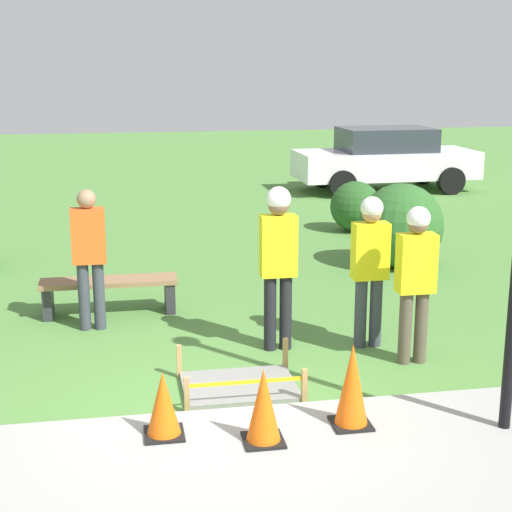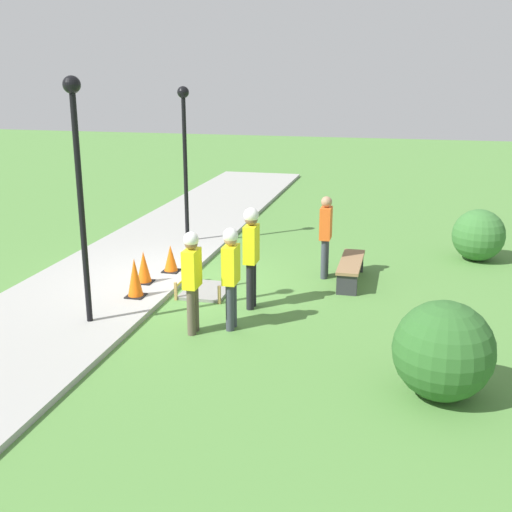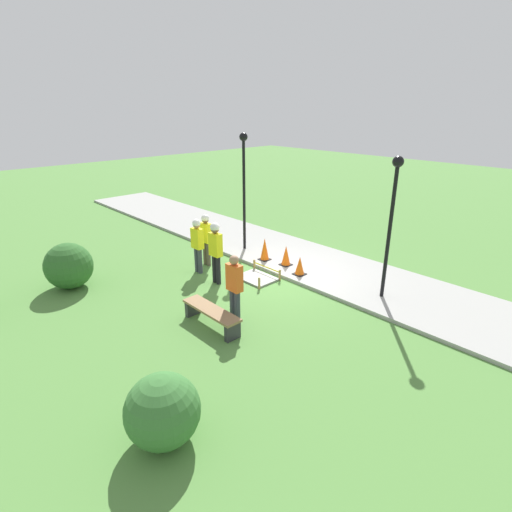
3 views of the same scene
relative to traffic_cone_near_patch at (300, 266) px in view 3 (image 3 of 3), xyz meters
The scene contains 15 objects.
ground_plane 0.72m from the traffic_cone_near_patch, 46.14° to the left, with size 60.00×60.00×0.00m, color #51843D.
sidewalk 1.25m from the traffic_cone_near_patch, 69.39° to the right, with size 28.00×3.14×0.10m.
wet_concrete_patch 1.37m from the traffic_cone_near_patch, 52.14° to the left, with size 1.18×0.91×0.35m.
traffic_cone_near_patch is the anchor object (origin of this frame).
traffic_cone_far_patch 0.86m from the traffic_cone_near_patch, 17.80° to the right, with size 0.34×0.34×0.65m.
traffic_cone_sidewalk_edge 1.63m from the traffic_cone_near_patch, ahead, with size 0.34×0.34×0.75m.
park_bench 3.77m from the traffic_cone_near_patch, 97.10° to the left, with size 1.76×0.44×0.47m.
worker_supervisor 3.20m from the traffic_cone_near_patch, 27.49° to the left, with size 0.40×0.25×1.73m.
worker_assistant 3.25m from the traffic_cone_near_patch, 39.34° to the left, with size 0.40×0.25×1.75m.
worker_trainee 2.65m from the traffic_cone_near_patch, 55.95° to the left, with size 0.40×0.27×1.88m.
bystander_in_orange_shirt 3.30m from the traffic_cone_near_patch, 101.95° to the left, with size 0.40×0.23×1.73m.
lamppost_near 3.78m from the traffic_cone_near_patch, ahead, with size 0.28×0.28×4.04m.
lamppost_far 3.37m from the traffic_cone_near_patch, 168.48° to the right, with size 0.28×0.28×3.75m.
shrub_rounded_near 6.99m from the traffic_cone_near_patch, 113.21° to the left, with size 1.19×1.19×1.19m.
shrub_rounded_mid 6.76m from the traffic_cone_near_patch, 52.75° to the left, with size 1.34×1.34×1.34m.
Camera 3 is at (-7.72, 8.28, 5.00)m, focal length 28.00 mm.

